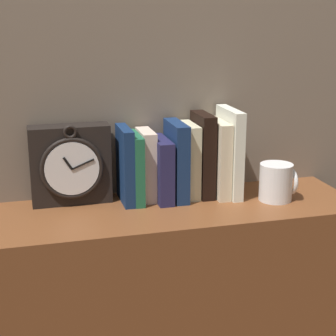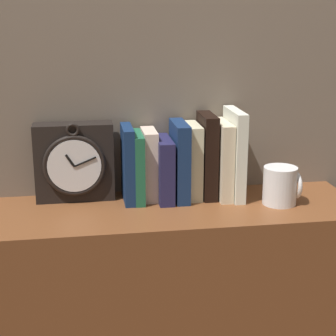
{
  "view_description": "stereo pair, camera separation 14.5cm",
  "coord_description": "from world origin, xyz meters",
  "px_view_note": "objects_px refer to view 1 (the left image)",
  "views": [
    {
      "loc": [
        -0.36,
        -1.35,
        1.33
      ],
      "look_at": [
        0.0,
        0.0,
        0.93
      ],
      "focal_mm": 60.0,
      "sensor_mm": 36.0,
      "label": 1
    },
    {
      "loc": [
        -0.22,
        -1.38,
        1.33
      ],
      "look_at": [
        0.0,
        0.0,
        0.93
      ],
      "focal_mm": 60.0,
      "sensor_mm": 36.0,
      "label": 2
    }
  ],
  "objects_px": {
    "clock": "(71,165)",
    "book_slot1_green": "(135,168)",
    "book_slot4_navy": "(176,161)",
    "book_slot7_cream": "(217,158)",
    "book_slot8_white": "(229,152)",
    "book_slot3_navy": "(162,169)",
    "book_slot0_navy": "(125,165)",
    "book_slot5_cream": "(188,160)",
    "book_slot6_black": "(203,155)",
    "mug": "(277,182)",
    "book_slot2_cream": "(146,165)"
  },
  "relations": [
    {
      "from": "book_slot2_cream",
      "to": "book_slot7_cream",
      "type": "distance_m",
      "value": 0.2
    },
    {
      "from": "book_slot4_navy",
      "to": "book_slot7_cream",
      "type": "height_order",
      "value": "book_slot4_navy"
    },
    {
      "from": "book_slot4_navy",
      "to": "book_slot5_cream",
      "type": "height_order",
      "value": "book_slot4_navy"
    },
    {
      "from": "clock",
      "to": "book_slot8_white",
      "type": "xyz_separation_m",
      "value": [
        0.44,
        -0.04,
        0.02
      ]
    },
    {
      "from": "book_slot4_navy",
      "to": "book_slot6_black",
      "type": "relative_size",
      "value": 0.92
    },
    {
      "from": "clock",
      "to": "book_slot2_cream",
      "type": "bearing_deg",
      "value": -4.63
    },
    {
      "from": "book_slot3_navy",
      "to": "book_slot6_black",
      "type": "relative_size",
      "value": 0.74
    },
    {
      "from": "mug",
      "to": "book_slot2_cream",
      "type": "bearing_deg",
      "value": 162.8
    },
    {
      "from": "book_slot0_navy",
      "to": "book_slot5_cream",
      "type": "xyz_separation_m",
      "value": [
        0.18,
        0.01,
        -0.0
      ]
    },
    {
      "from": "book_slot4_navy",
      "to": "mug",
      "type": "bearing_deg",
      "value": -19.03
    },
    {
      "from": "book_slot1_green",
      "to": "book_slot3_navy",
      "type": "relative_size",
      "value": 1.09
    },
    {
      "from": "book_slot2_cream",
      "to": "book_slot8_white",
      "type": "distance_m",
      "value": 0.24
    },
    {
      "from": "book_slot0_navy",
      "to": "book_slot3_navy",
      "type": "height_order",
      "value": "book_slot0_navy"
    },
    {
      "from": "book_slot8_white",
      "to": "book_slot3_navy",
      "type": "bearing_deg",
      "value": 178.44
    },
    {
      "from": "book_slot2_cream",
      "to": "book_slot7_cream",
      "type": "bearing_deg",
      "value": -5.11
    },
    {
      "from": "book_slot2_cream",
      "to": "book_slot8_white",
      "type": "height_order",
      "value": "book_slot8_white"
    },
    {
      "from": "book_slot5_cream",
      "to": "book_slot8_white",
      "type": "xyz_separation_m",
      "value": [
        0.11,
        -0.02,
        0.02
      ]
    },
    {
      "from": "book_slot4_navy",
      "to": "book_slot5_cream",
      "type": "relative_size",
      "value": 1.04
    },
    {
      "from": "clock",
      "to": "book_slot1_green",
      "type": "height_order",
      "value": "clock"
    },
    {
      "from": "book_slot6_black",
      "to": "book_slot7_cream",
      "type": "xyz_separation_m",
      "value": [
        0.04,
        -0.01,
        -0.01
      ]
    },
    {
      "from": "book_slot0_navy",
      "to": "mug",
      "type": "bearing_deg",
      "value": -13.34
    },
    {
      "from": "book_slot2_cream",
      "to": "book_slot5_cream",
      "type": "xyz_separation_m",
      "value": [
        0.12,
        -0.01,
        0.01
      ]
    },
    {
      "from": "book_slot7_cream",
      "to": "book_slot4_navy",
      "type": "bearing_deg",
      "value": 179.1
    },
    {
      "from": "book_slot3_navy",
      "to": "book_slot1_green",
      "type": "bearing_deg",
      "value": 175.58
    },
    {
      "from": "book_slot3_navy",
      "to": "book_slot7_cream",
      "type": "bearing_deg",
      "value": -0.22
    },
    {
      "from": "book_slot5_cream",
      "to": "mug",
      "type": "bearing_deg",
      "value": -24.27
    },
    {
      "from": "book_slot5_cream",
      "to": "mug",
      "type": "height_order",
      "value": "book_slot5_cream"
    },
    {
      "from": "book_slot4_navy",
      "to": "mug",
      "type": "relative_size",
      "value": 2.08
    },
    {
      "from": "clock",
      "to": "book_slot8_white",
      "type": "bearing_deg",
      "value": -5.1
    },
    {
      "from": "book_slot6_black",
      "to": "mug",
      "type": "height_order",
      "value": "book_slot6_black"
    },
    {
      "from": "book_slot8_white",
      "to": "book_slot0_navy",
      "type": "bearing_deg",
      "value": 177.65
    },
    {
      "from": "clock",
      "to": "book_slot4_navy",
      "type": "xyz_separation_m",
      "value": [
        0.28,
        -0.03,
        0.0
      ]
    },
    {
      "from": "book_slot7_cream",
      "to": "book_slot1_green",
      "type": "bearing_deg",
      "value": 178.45
    },
    {
      "from": "book_slot4_navy",
      "to": "book_slot7_cream",
      "type": "xyz_separation_m",
      "value": [
        0.12,
        -0.0,
        -0.0
      ]
    },
    {
      "from": "book_slot1_green",
      "to": "book_slot2_cream",
      "type": "relative_size",
      "value": 0.97
    },
    {
      "from": "book_slot6_black",
      "to": "book_slot8_white",
      "type": "xyz_separation_m",
      "value": [
        0.07,
        -0.01,
        0.01
      ]
    },
    {
      "from": "book_slot4_navy",
      "to": "book_slot5_cream",
      "type": "xyz_separation_m",
      "value": [
        0.04,
        0.01,
        -0.0
      ]
    },
    {
      "from": "book_slot3_navy",
      "to": "book_slot5_cream",
      "type": "height_order",
      "value": "book_slot5_cream"
    },
    {
      "from": "book_slot5_cream",
      "to": "book_slot3_navy",
      "type": "bearing_deg",
      "value": -171.44
    },
    {
      "from": "clock",
      "to": "mug",
      "type": "xyz_separation_m",
      "value": [
        0.54,
        -0.12,
        -0.06
      ]
    },
    {
      "from": "book_slot5_cream",
      "to": "book_slot8_white",
      "type": "bearing_deg",
      "value": -8.55
    },
    {
      "from": "book_slot6_black",
      "to": "book_slot7_cream",
      "type": "distance_m",
      "value": 0.04
    },
    {
      "from": "book_slot5_cream",
      "to": "mug",
      "type": "relative_size",
      "value": 2.0
    },
    {
      "from": "clock",
      "to": "book_slot3_navy",
      "type": "distance_m",
      "value": 0.25
    },
    {
      "from": "book_slot1_green",
      "to": "book_slot4_navy",
      "type": "relative_size",
      "value": 0.88
    },
    {
      "from": "book_slot7_cream",
      "to": "book_slot3_navy",
      "type": "bearing_deg",
      "value": 179.78
    },
    {
      "from": "clock",
      "to": "book_slot0_navy",
      "type": "height_order",
      "value": "clock"
    },
    {
      "from": "clock",
      "to": "book_slot4_navy",
      "type": "bearing_deg",
      "value": -6.5
    },
    {
      "from": "book_slot3_navy",
      "to": "book_slot8_white",
      "type": "distance_m",
      "value": 0.2
    },
    {
      "from": "book_slot0_navy",
      "to": "book_slot6_black",
      "type": "xyz_separation_m",
      "value": [
        0.22,
        0.0,
        0.01
      ]
    }
  ]
}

